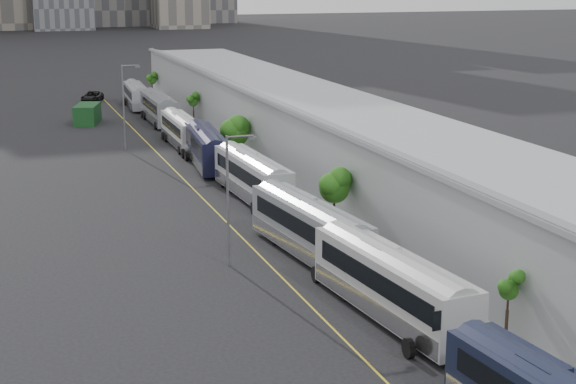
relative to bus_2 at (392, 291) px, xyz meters
name	(u,v)px	position (x,y,z in m)	size (l,w,h in m)	color
sidewalk	(360,216)	(6.91, 20.26, -1.64)	(10.00, 170.00, 0.12)	gray
lane_line	(233,229)	(-3.59, 20.26, -1.69)	(0.12, 160.00, 0.02)	gold
depot	(407,170)	(10.90, 20.26, 1.82)	(12.45, 160.40, 7.20)	gray
bus_2	(392,291)	(0.00, 0.00, 0.00)	(4.07, 13.94, 4.02)	#BDBEC0
bus_3	(310,233)	(-0.46, 11.99, -0.01)	(4.12, 13.85, 3.99)	gray
bus_4	(252,181)	(0.42, 28.50, -0.05)	(3.23, 13.46, 3.91)	#B6B8C1
bus_5	(206,151)	(-0.21, 42.58, -0.09)	(3.79, 13.22, 3.81)	black
bus_6	(182,133)	(-0.24, 53.98, -0.20)	(2.74, 12.20, 3.56)	silver
bus_7	(159,111)	(0.30, 70.33, -0.08)	(2.91, 13.08, 3.82)	slate
bus_8	(136,98)	(-0.21, 84.80, -0.22)	(3.05, 12.10, 3.51)	#A1A2AB
tree_1	(509,290)	(4.19, -5.06, 1.33)	(1.04, 1.04, 3.68)	black
tree_2	(334,184)	(3.55, 17.52, 1.92)	(2.32, 2.32, 4.79)	black
tree_3	(234,129)	(3.23, 44.31, 1.70)	(2.97, 2.97, 4.89)	black
tree_4	(193,101)	(4.09, 66.77, 1.53)	(1.25, 1.25, 3.94)	black
tree_5	(152,79)	(4.03, 95.18, 1.14)	(1.37, 1.37, 3.57)	black
street_lamp_near	(230,191)	(-5.96, 12.05, 3.37)	(2.04, 0.22, 8.77)	#59595E
street_lamp_far	(125,102)	(-6.41, 53.74, 3.66)	(2.04, 0.22, 9.32)	#59595E
shipping_container	(87,114)	(-8.48, 73.06, -0.46)	(2.67, 5.79, 2.48)	#113918
suv	(92,97)	(-5.51, 93.30, -0.94)	(2.52, 5.47, 1.52)	black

